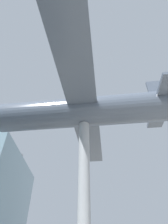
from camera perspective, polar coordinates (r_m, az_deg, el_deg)
The scene contains 2 objects.
support_pylon_central at distance 8.83m, azimuth 0.00°, elevation -24.70°, with size 0.58×0.58×7.54m.
suspended_airplane at distance 10.96m, azimuth -1.06°, elevation -0.03°, with size 15.40×12.33×3.05m.
Camera 1 is at (-8.57, 0.36, 1.70)m, focal length 28.00 mm.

